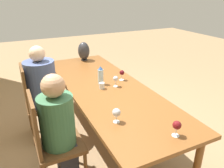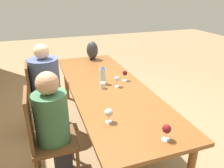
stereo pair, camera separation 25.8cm
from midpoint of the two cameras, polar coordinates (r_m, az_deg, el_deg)
The scene contains 13 objects.
ground_plane at distance 3.14m, azimuth 1.25°, elevation -12.73°, with size 14.00×14.00×0.00m, color #937551.
dining_table at distance 2.80m, azimuth 1.37°, elevation -1.68°, with size 2.72×0.92×0.73m.
water_bottle at distance 2.80m, azimuth 0.20°, elevation 2.29°, with size 0.07×0.07×0.24m.
water_tumbler at distance 2.69m, azimuth 0.30°, elevation -0.41°, with size 0.07×0.07×0.08m.
vase at distance 3.81m, azimuth -3.24°, elevation 8.74°, with size 0.20×0.20×0.32m.
wine_glass_0 at distance 2.72m, azimuth 4.02°, elevation 1.24°, with size 0.07×0.07×0.14m.
wine_glass_1 at distance 1.99m, azimuth 2.85°, elevation -7.63°, with size 0.08×0.08×0.14m.
wine_glass_2 at distance 1.86m, azimuth 18.04°, elevation -11.31°, with size 0.07×0.07×0.14m.
wine_glass_3 at distance 2.91m, azimuth 5.93°, elevation 2.70°, with size 0.07×0.07×0.14m.
chair_near at distance 2.26m, azimuth -13.79°, elevation -13.13°, with size 0.44×0.44×1.01m.
chair_far at distance 3.03m, azimuth -15.73°, elevation -3.34°, with size 0.44×0.44×1.01m.
person_near at distance 2.20m, azimuth -11.66°, elevation -10.37°, with size 0.33×0.33×1.19m.
person_far at distance 2.98m, azimuth -14.21°, elevation -0.90°, with size 0.38×0.38×1.24m.
Camera 2 is at (-2.42, 0.78, 1.85)m, focal length 35.00 mm.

